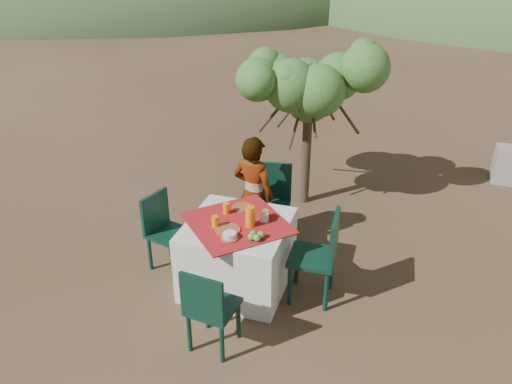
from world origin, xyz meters
The scene contains 19 objects.
ground centered at (0.00, 0.00, 0.00)m, with size 160.00×160.00×0.00m, color #3B251A.
table centered at (-0.54, -0.21, 0.38)m, with size 1.30×1.30×0.76m.
chair_far centered at (-0.46, 0.76, 0.54)m, with size 0.51×0.51×0.97m.
chair_near centered at (-0.46, -1.20, 0.49)m, with size 0.45×0.45×0.88m.
chair_left centered at (-1.44, -0.12, 0.49)m, with size 0.49×0.49×0.88m.
chair_right centered at (0.32, -0.18, 0.54)m, with size 0.47×0.47×0.98m.
person centered at (-0.60, 0.51, 0.71)m, with size 0.52×0.34×1.42m, color #8C6651.
shrub_tree centered at (-0.22, 1.91, 1.56)m, with size 1.68×1.65×1.97m.
plate_far centered at (-0.59, 0.10, 0.77)m, with size 0.22×0.22×0.01m, color brown.
plate_near centered at (-0.58, -0.38, 0.77)m, with size 0.25×0.25×0.01m, color brown.
glass_far centered at (-0.71, -0.06, 0.82)m, with size 0.07×0.07×0.11m, color orange.
glass_near centered at (-0.72, -0.35, 0.82)m, with size 0.07×0.07×0.12m, color orange.
juice_pitcher centered at (-0.40, -0.22, 0.87)m, with size 0.10×0.10×0.21m, color orange.
bowl_plate centered at (-0.51, -0.51, 0.77)m, with size 0.18×0.18×0.01m, color brown.
white_bowl centered at (-0.51, -0.51, 0.80)m, with size 0.13×0.13×0.05m, color silver.
jar_left centered at (-0.28, -0.06, 0.82)m, with size 0.07×0.07×0.11m, color orange.
jar_right centered at (-0.30, -0.01, 0.80)m, with size 0.05×0.05×0.08m, color orange.
napkin_holder centered at (-0.28, -0.11, 0.81)m, with size 0.08×0.04×0.10m, color silver.
fruit_cluster centered at (-0.27, -0.45, 0.80)m, with size 0.15×0.14×0.07m.
Camera 1 is at (0.96, -4.29, 3.35)m, focal length 35.00 mm.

